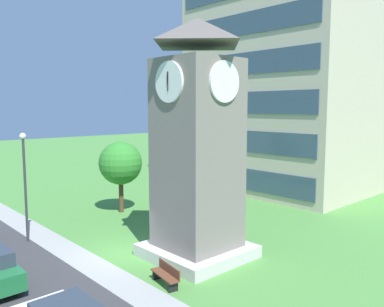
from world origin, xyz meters
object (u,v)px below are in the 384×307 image
Objects in this scene: clock_tower at (197,153)px; street_lamp at (25,175)px; tree_by_building at (121,163)px; park_bench at (166,275)px.

clock_tower is 1.92× the size of street_lamp.
street_lamp reaches higher than tree_by_building.
park_bench is at bearing -23.89° from tree_by_building.
street_lamp is (-8.22, -5.58, -1.55)m from clock_tower.
street_lamp is at bearing -166.67° from park_bench.
clock_tower is 10.39m from tree_by_building.
park_bench is 0.36× the size of tree_by_building.
street_lamp is (-9.74, -2.31, 3.36)m from park_bench.
street_lamp is 1.20× the size of tree_by_building.
park_bench is at bearing -65.03° from clock_tower.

